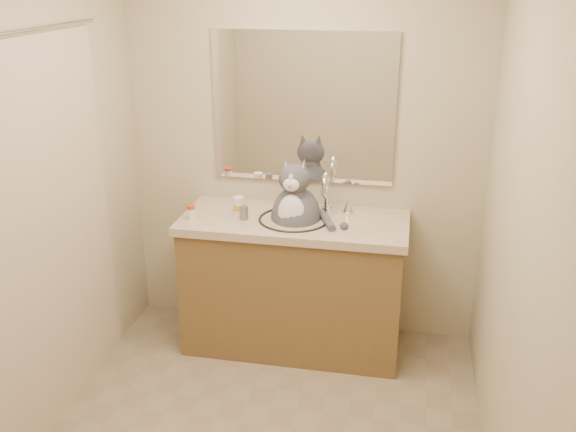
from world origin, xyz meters
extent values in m
cube|color=#BDAE8B|center=(0.00, 1.25, 1.20)|extent=(2.20, 0.01, 2.40)
cube|color=#BDAE8B|center=(0.00, -1.25, 1.20)|extent=(2.20, 0.01, 2.40)
cube|color=#BDAE8B|center=(-1.10, 0.00, 1.20)|extent=(0.01, 2.50, 2.40)
cube|color=#BDAE8B|center=(1.10, 0.00, 1.20)|extent=(0.01, 2.50, 2.40)
cube|color=brown|center=(0.00, 0.96, 0.40)|extent=(1.30, 0.55, 0.80)
cube|color=beige|center=(0.00, 0.96, 0.83)|extent=(1.34, 0.59, 0.05)
torus|color=black|center=(0.00, 0.94, 0.85)|extent=(0.42, 0.42, 0.02)
ellipsoid|color=white|center=(0.00, 0.94, 0.78)|extent=(0.40, 0.40, 0.15)
cylinder|color=silver|center=(0.17, 1.11, 0.95)|extent=(0.03, 0.03, 0.18)
torus|color=silver|center=(0.17, 1.05, 1.04)|extent=(0.03, 0.16, 0.16)
cone|color=silver|center=(0.30, 1.11, 0.90)|extent=(0.06, 0.06, 0.08)
cube|color=white|center=(0.00, 1.24, 1.45)|extent=(1.10, 0.02, 0.90)
cube|color=beige|center=(-1.05, 0.10, 1.00)|extent=(0.01, 1.20, 1.90)
cylinder|color=silver|center=(-1.05, 0.10, 1.97)|extent=(0.02, 1.30, 0.02)
ellipsoid|color=#4D4D53|center=(0.01, 0.98, 0.84)|extent=(0.31, 0.34, 0.40)
ellipsoid|color=silver|center=(0.00, 0.87, 0.90)|extent=(0.17, 0.10, 0.25)
ellipsoid|color=#4D4D53|center=(0.00, 0.93, 1.11)|extent=(0.19, 0.17, 0.17)
ellipsoid|color=silver|center=(0.00, 0.86, 1.09)|extent=(0.10, 0.05, 0.08)
sphere|color=#D88C8C|center=(0.00, 0.83, 1.10)|extent=(0.02, 0.02, 0.02)
cone|color=#4D4D53|center=(-0.05, 0.95, 1.19)|extent=(0.08, 0.07, 0.09)
cone|color=#4D4D53|center=(0.06, 0.94, 1.19)|extent=(0.08, 0.07, 0.09)
cylinder|color=#4D4D53|center=(0.20, 0.93, 0.87)|extent=(0.14, 0.26, 0.04)
cylinder|color=white|center=(-0.59, 0.84, 0.88)|extent=(0.06, 0.06, 0.07)
cylinder|color=#B63513|center=(-0.59, 0.84, 0.93)|extent=(0.06, 0.06, 0.02)
cylinder|color=white|center=(-0.34, 0.98, 0.89)|extent=(0.06, 0.06, 0.08)
cylinder|color=orange|center=(-0.34, 0.98, 0.89)|extent=(0.06, 0.06, 0.03)
cylinder|color=white|center=(-0.34, 0.98, 0.95)|extent=(0.07, 0.07, 0.02)
cylinder|color=slate|center=(-0.29, 0.89, 0.89)|extent=(0.06, 0.06, 0.08)
camera|label=1|loc=(0.65, -2.50, 2.22)|focal=40.00mm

